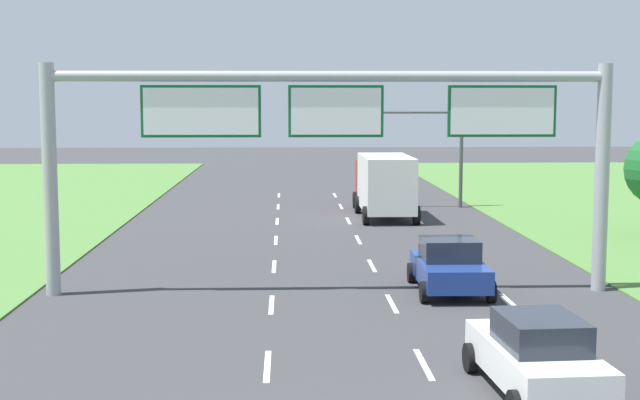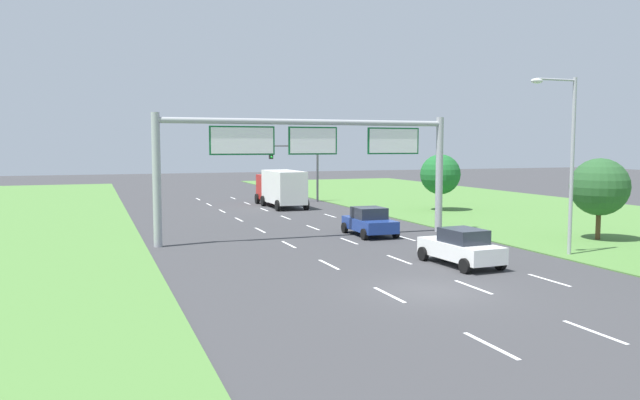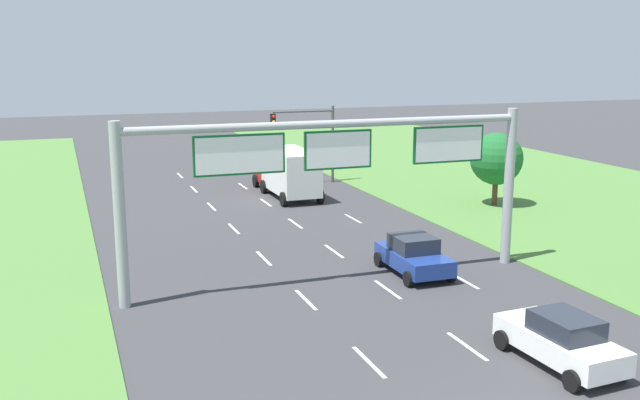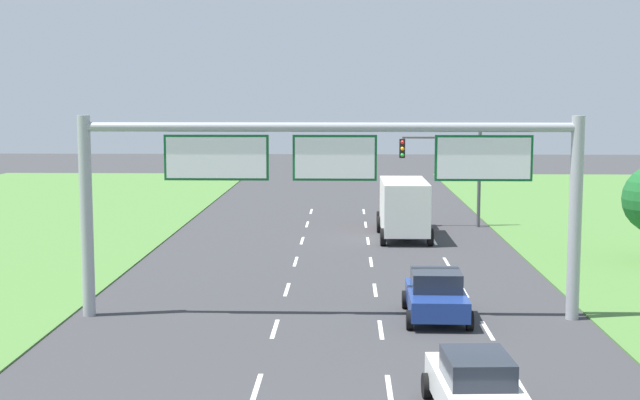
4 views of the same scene
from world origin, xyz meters
name	(u,v)px [view 4 (image 4 of 4)]	position (x,y,z in m)	size (l,w,h in m)	color
lane_dashes_inner_left	(275,329)	(-1.75, 12.00, 0.00)	(0.14, 62.40, 0.01)	white
lane_dashes_inner_right	(381,330)	(1.75, 12.00, 0.00)	(0.14, 62.40, 0.01)	white
lane_dashes_slip	(487,330)	(5.25, 12.00, 0.00)	(0.14, 62.40, 0.01)	white
car_near_red	(475,387)	(3.67, 3.82, 0.82)	(2.25, 4.36, 1.65)	white
car_lead_silver	(436,295)	(3.71, 13.56, 0.82)	(2.24, 4.10, 1.66)	navy
box_truck	(403,205)	(3.68, 31.68, 1.71)	(2.73, 7.94, 3.15)	#B21E19
sign_gantry	(333,175)	(0.13, 13.61, 4.97)	(17.24, 0.44, 7.00)	#9EA0A5
traffic_light_mast	(446,161)	(6.40, 35.25, 3.87)	(4.76, 0.49, 5.60)	#47494F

